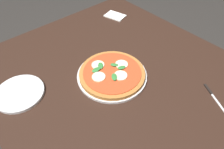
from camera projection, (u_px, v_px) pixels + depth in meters
ground_plane at (111, 139)px, 1.57m from camera, size 6.00×6.00×0.00m
dining_table at (111, 82)px, 1.09m from camera, size 1.17×1.15×0.77m
serving_tray at (112, 75)px, 0.98m from camera, size 0.34×0.34×0.01m
pizza at (112, 73)px, 0.97m from camera, size 0.32×0.32×0.03m
plate_white at (20, 93)px, 0.90m from camera, size 0.22×0.22×0.01m
napkin at (115, 16)px, 1.38m from camera, size 0.15×0.12×0.01m
knife at (212, 94)px, 0.90m from camera, size 0.15×0.09×0.01m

